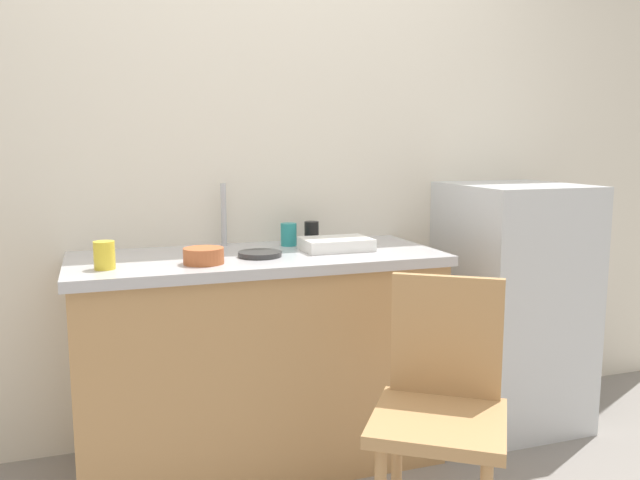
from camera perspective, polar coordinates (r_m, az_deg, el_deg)
back_wall at (r=2.95m, az=-5.73°, el=7.26°), size 4.80×0.10×2.50m
cabinet_base at (r=2.74m, az=-5.38°, el=-10.65°), size 1.42×0.60×0.83m
countertop at (r=2.63m, az=-5.52°, el=-1.62°), size 1.46×0.64×0.04m
faucet at (r=2.83m, az=-8.44°, el=2.22°), size 0.02×0.02×0.27m
refrigerator at (r=3.20m, az=16.42°, el=-5.41°), size 0.55×0.60×1.13m
chair at (r=2.14m, az=10.54°, el=-14.08°), size 0.56×0.56×0.89m
dish_tray at (r=2.70m, az=1.41°, el=-0.36°), size 0.28×0.20×0.05m
terracotta_bowl at (r=2.43m, az=-10.16°, el=-1.37°), size 0.15×0.15×0.06m
hotplate at (r=2.55m, az=-5.29°, el=-1.24°), size 0.17×0.17×0.02m
cup_black at (r=2.87m, az=-0.75°, el=0.67°), size 0.06×0.06×0.10m
cup_teal at (r=2.81m, az=-2.76°, el=0.48°), size 0.07×0.07×0.10m
cup_yellow at (r=2.41m, az=-18.37°, el=-1.28°), size 0.07×0.07×0.10m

